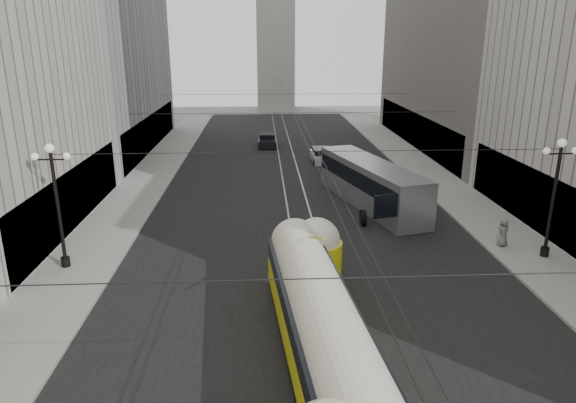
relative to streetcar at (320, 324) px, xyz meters
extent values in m
cube|color=black|center=(0.50, 23.22, -1.64)|extent=(20.00, 85.00, 0.02)
cube|color=gray|center=(-11.50, 26.72, -1.57)|extent=(4.00, 72.00, 0.15)
cube|color=gray|center=(12.50, 26.72, -1.57)|extent=(4.00, 72.00, 0.15)
cube|color=gray|center=(-0.25, 23.22, -1.64)|extent=(0.12, 85.00, 0.04)
cube|color=gray|center=(1.25, 23.22, -1.64)|extent=(0.12, 85.00, 0.04)
cube|color=black|center=(-13.55, 14.72, 0.36)|extent=(0.10, 18.00, 3.60)
cube|color=#999999|center=(-19.50, 38.72, 12.36)|extent=(12.00, 28.00, 28.00)
cube|color=black|center=(-13.55, 38.72, 0.36)|extent=(0.10, 25.20, 3.60)
cube|color=black|center=(14.55, 12.72, 0.36)|extent=(0.10, 18.00, 3.60)
cube|color=black|center=(14.55, 38.72, 0.36)|extent=(0.10, 28.80, 3.60)
cube|color=#B2AFA8|center=(0.50, 70.72, 10.36)|extent=(6.00, 6.00, 24.00)
cylinder|color=black|center=(-12.10, 8.72, 1.51)|extent=(0.18, 0.18, 6.00)
cylinder|color=black|center=(-12.10, 8.72, -1.24)|extent=(0.44, 0.44, 0.50)
cylinder|color=black|center=(-12.10, 8.72, 4.11)|extent=(1.60, 0.08, 0.08)
sphere|color=white|center=(-12.10, 8.72, 4.66)|extent=(0.44, 0.44, 0.44)
sphere|color=white|center=(-12.85, 8.72, 4.26)|extent=(0.36, 0.36, 0.36)
sphere|color=white|center=(-11.35, 8.72, 4.26)|extent=(0.36, 0.36, 0.36)
cylinder|color=black|center=(13.10, 8.72, 1.51)|extent=(0.18, 0.18, 6.00)
cylinder|color=black|center=(13.10, 8.72, -1.24)|extent=(0.44, 0.44, 0.50)
cylinder|color=black|center=(13.10, 8.72, 4.11)|extent=(1.60, 0.08, 0.08)
sphere|color=white|center=(13.10, 8.72, 4.66)|extent=(0.44, 0.44, 0.44)
sphere|color=white|center=(12.35, 8.72, 4.26)|extent=(0.36, 0.36, 0.36)
sphere|color=white|center=(13.85, 8.72, 4.26)|extent=(0.36, 0.36, 0.36)
cylinder|color=black|center=(0.50, -5.28, 4.36)|extent=(25.00, 0.03, 0.03)
cylinder|color=black|center=(0.50, 8.72, 4.36)|extent=(25.00, 0.03, 0.03)
cylinder|color=black|center=(0.50, 22.72, 4.36)|extent=(25.00, 0.03, 0.03)
cylinder|color=black|center=(0.50, 36.72, 4.36)|extent=(25.00, 0.03, 0.03)
cylinder|color=black|center=(0.50, 26.72, 4.16)|extent=(0.03, 72.00, 0.03)
cylinder|color=black|center=(0.90, 26.72, 4.16)|extent=(0.03, 72.00, 0.03)
cube|color=yellow|center=(0.00, 0.00, -0.66)|extent=(3.51, 13.24, 1.59)
cube|color=black|center=(0.00, 0.00, -1.41)|extent=(3.48, 12.85, 0.28)
cube|color=black|center=(0.00, 0.00, 0.37)|extent=(3.51, 13.04, 0.79)
cylinder|color=silver|center=(0.00, 0.00, 0.65)|extent=(3.21, 13.02, 2.15)
cylinder|color=yellow|center=(0.54, 6.42, -0.57)|extent=(2.43, 2.43, 2.15)
sphere|color=silver|center=(0.54, 6.42, 0.55)|extent=(2.24, 2.24, 2.24)
cube|color=gray|center=(5.63, 18.46, -0.06)|extent=(5.72, 12.53, 3.07)
cube|color=black|center=(5.63, 18.46, 0.46)|extent=(5.63, 12.12, 1.13)
cube|color=black|center=(5.63, 12.36, 0.30)|extent=(2.30, 0.72, 1.43)
cylinder|color=black|center=(4.35, 14.34, -1.13)|extent=(0.30, 1.02, 1.02)
cylinder|color=black|center=(6.91, 14.34, -1.13)|extent=(0.30, 1.02, 1.02)
cylinder|color=black|center=(4.35, 22.57, -1.13)|extent=(0.30, 1.02, 1.02)
cylinder|color=black|center=(6.91, 22.57, -1.13)|extent=(0.30, 1.02, 1.02)
cube|color=silver|center=(3.73, 32.10, -1.19)|extent=(1.87, 4.33, 0.76)
cube|color=black|center=(3.73, 32.10, -0.65)|extent=(1.61, 2.40, 0.72)
cylinder|color=black|center=(2.93, 30.64, -1.34)|extent=(0.22, 0.61, 0.61)
cylinder|color=black|center=(4.52, 30.64, -1.34)|extent=(0.22, 0.61, 0.61)
cylinder|color=black|center=(2.93, 33.56, -1.34)|extent=(0.22, 0.61, 0.61)
cylinder|color=black|center=(4.52, 33.56, -1.34)|extent=(0.22, 0.61, 0.61)
cube|color=black|center=(-1.36, 40.11, -1.16)|extent=(1.95, 4.57, 0.80)
cube|color=black|center=(-1.36, 40.11, -0.59)|extent=(1.69, 2.52, 0.76)
cylinder|color=black|center=(-2.19, 38.56, -1.32)|extent=(0.22, 0.64, 0.64)
cylinder|color=black|center=(-0.52, 38.56, -1.32)|extent=(0.22, 0.64, 0.64)
cylinder|color=black|center=(-2.19, 41.65, -1.32)|extent=(0.22, 0.64, 0.64)
cylinder|color=black|center=(-0.52, 41.65, -1.32)|extent=(0.22, 0.64, 0.64)
imported|color=slate|center=(11.47, 10.27, -0.69)|extent=(0.92, 0.77, 1.61)
camera|label=1|loc=(-1.99, -15.93, 9.60)|focal=32.00mm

